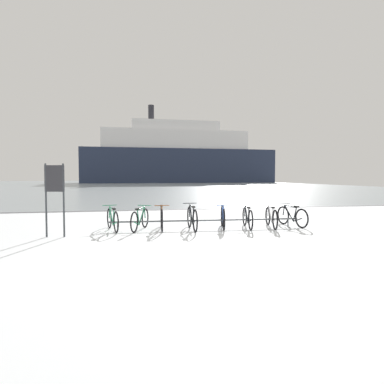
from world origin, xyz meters
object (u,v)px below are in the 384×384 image
at_px(bicycle_2, 162,218).
at_px(bicycle_3, 192,218).
at_px(bicycle_0, 112,219).
at_px(bicycle_7, 292,216).
at_px(bicycle_1, 140,219).
at_px(bicycle_4, 223,217).
at_px(ferry_ship, 179,157).
at_px(info_sign, 55,187).
at_px(bicycle_6, 271,217).
at_px(bicycle_5, 248,218).

height_order(bicycle_2, bicycle_3, bicycle_3).
relative_size(bicycle_0, bicycle_7, 1.05).
relative_size(bicycle_0, bicycle_1, 1.06).
bearing_deg(bicycle_0, bicycle_4, -3.78).
distance_m(bicycle_0, ferry_ship, 78.96).
relative_size(bicycle_3, ferry_ship, 0.04).
distance_m(bicycle_3, info_sign, 4.25).
height_order(info_sign, ferry_ship, ferry_ship).
height_order(bicycle_2, bicycle_6, bicycle_2).
relative_size(bicycle_1, info_sign, 0.77).
bearing_deg(ferry_ship, info_sign, -101.94).
bearing_deg(bicycle_5, bicycle_6, -3.79).
distance_m(bicycle_5, ferry_ship, 78.61).
bearing_deg(bicycle_5, ferry_ship, 82.26).
bearing_deg(bicycle_0, bicycle_3, -8.26).
relative_size(bicycle_0, ferry_ship, 0.03).
distance_m(bicycle_3, ferry_ship, 78.88).
xyz_separation_m(bicycle_0, bicycle_4, (3.59, -0.24, 0.01)).
bearing_deg(bicycle_5, bicycle_7, 2.21).
relative_size(bicycle_3, bicycle_4, 1.04).
bearing_deg(info_sign, bicycle_7, 4.28).
xyz_separation_m(bicycle_3, bicycle_5, (1.89, -0.01, -0.03)).
height_order(bicycle_0, bicycle_4, bicycle_4).
xyz_separation_m(bicycle_0, ferry_ship, (14.96, 77.28, 6.24)).
height_order(bicycle_4, ferry_ship, ferry_ship).
relative_size(bicycle_1, ferry_ship, 0.03).
distance_m(bicycle_3, bicycle_6, 2.72).
bearing_deg(bicycle_3, bicycle_5, -0.29).
relative_size(bicycle_0, bicycle_6, 1.00).
height_order(bicycle_1, bicycle_5, bicycle_5).
xyz_separation_m(bicycle_1, bicycle_7, (5.19, -0.21, -0.00)).
xyz_separation_m(bicycle_3, bicycle_7, (3.54, 0.05, -0.03)).
distance_m(bicycle_0, bicycle_3, 2.54).
relative_size(bicycle_4, bicycle_7, 1.04).
bearing_deg(bicycle_4, bicycle_7, -1.72).
height_order(bicycle_3, bicycle_7, bicycle_3).
relative_size(bicycle_6, info_sign, 0.82).
height_order(bicycle_3, bicycle_6, bicycle_3).
bearing_deg(bicycle_5, bicycle_2, 175.35).
bearing_deg(bicycle_2, bicycle_3, -13.01).
relative_size(bicycle_4, bicycle_6, 0.99).
height_order(bicycle_6, info_sign, info_sign).
xyz_separation_m(bicycle_2, bicycle_4, (2.03, -0.09, -0.01)).
bearing_deg(bicycle_3, bicycle_7, 0.88).
bearing_deg(bicycle_1, bicycle_7, -2.35).
distance_m(bicycle_4, bicycle_5, 0.83).
xyz_separation_m(bicycle_7, info_sign, (-7.62, -0.57, 1.08)).
distance_m(bicycle_2, info_sign, 3.37).
bearing_deg(bicycle_6, bicycle_2, 175.54).
height_order(bicycle_7, info_sign, info_sign).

